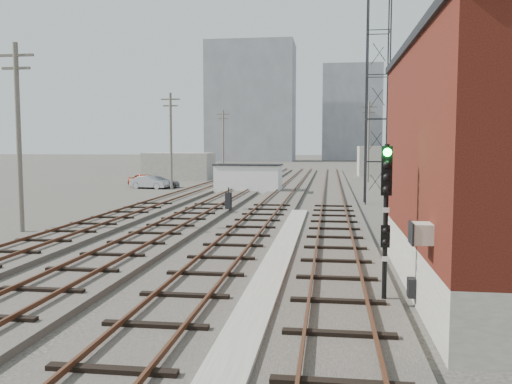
% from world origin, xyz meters
% --- Properties ---
extents(ground, '(320.00, 320.00, 0.00)m').
position_xyz_m(ground, '(0.00, 60.00, 0.00)').
color(ground, '#282621').
rests_on(ground, ground).
extents(track_right, '(3.20, 90.00, 0.39)m').
position_xyz_m(track_right, '(2.50, 39.00, 0.11)').
color(track_right, '#332D28').
rests_on(track_right, ground).
extents(track_mid_right, '(3.20, 90.00, 0.39)m').
position_xyz_m(track_mid_right, '(-1.50, 39.00, 0.11)').
color(track_mid_right, '#332D28').
rests_on(track_mid_right, ground).
extents(track_mid_left, '(3.20, 90.00, 0.39)m').
position_xyz_m(track_mid_left, '(-5.50, 39.00, 0.11)').
color(track_mid_left, '#332D28').
rests_on(track_mid_left, ground).
extents(track_left, '(3.20, 90.00, 0.39)m').
position_xyz_m(track_left, '(-9.50, 39.00, 0.11)').
color(track_left, '#332D28').
rests_on(track_left, ground).
extents(platform_curb, '(0.90, 28.00, 0.26)m').
position_xyz_m(platform_curb, '(0.50, 14.00, 0.13)').
color(platform_curb, gray).
rests_on(platform_curb, ground).
extents(lattice_tower, '(1.60, 1.60, 15.00)m').
position_xyz_m(lattice_tower, '(5.50, 35.00, 7.50)').
color(lattice_tower, black).
rests_on(lattice_tower, ground).
extents(utility_pole_left_a, '(1.80, 0.24, 9.00)m').
position_xyz_m(utility_pole_left_a, '(-12.50, 20.00, 4.80)').
color(utility_pole_left_a, '#595147').
rests_on(utility_pole_left_a, ground).
extents(utility_pole_left_b, '(1.80, 0.24, 9.00)m').
position_xyz_m(utility_pole_left_b, '(-12.50, 45.00, 4.80)').
color(utility_pole_left_b, '#595147').
rests_on(utility_pole_left_b, ground).
extents(utility_pole_left_c, '(1.80, 0.24, 9.00)m').
position_xyz_m(utility_pole_left_c, '(-12.50, 70.00, 4.80)').
color(utility_pole_left_c, '#595147').
rests_on(utility_pole_left_c, ground).
extents(utility_pole_right_a, '(1.80, 0.24, 9.00)m').
position_xyz_m(utility_pole_right_a, '(6.50, 28.00, 4.80)').
color(utility_pole_right_a, '#595147').
rests_on(utility_pole_right_a, ground).
extents(utility_pole_right_b, '(1.80, 0.24, 9.00)m').
position_xyz_m(utility_pole_right_b, '(6.50, 58.00, 4.80)').
color(utility_pole_right_b, '#595147').
rests_on(utility_pole_right_b, ground).
extents(apartment_left, '(22.00, 14.00, 30.00)m').
position_xyz_m(apartment_left, '(-18.00, 135.00, 15.00)').
color(apartment_left, gray).
rests_on(apartment_left, ground).
extents(apartment_right, '(16.00, 12.00, 26.00)m').
position_xyz_m(apartment_right, '(8.00, 150.00, 13.00)').
color(apartment_right, gray).
rests_on(apartment_right, ground).
extents(shed_left, '(8.00, 5.00, 3.20)m').
position_xyz_m(shed_left, '(-16.00, 60.00, 1.60)').
color(shed_left, gray).
rests_on(shed_left, ground).
extents(shed_right, '(6.00, 6.00, 4.00)m').
position_xyz_m(shed_right, '(9.00, 70.00, 2.00)').
color(shed_right, gray).
rests_on(shed_right, ground).
extents(signal_mast, '(0.40, 0.42, 4.22)m').
position_xyz_m(signal_mast, '(3.70, 9.91, 2.50)').
color(signal_mast, gray).
rests_on(signal_mast, ground).
extents(switch_stand, '(0.39, 0.39, 1.45)m').
position_xyz_m(switch_stand, '(-3.98, 28.78, 0.68)').
color(switch_stand, black).
rests_on(switch_stand, ground).
extents(site_trailer, '(6.05, 2.89, 2.49)m').
position_xyz_m(site_trailer, '(-4.93, 43.19, 1.26)').
color(site_trailer, white).
rests_on(site_trailer, ground).
extents(car_red, '(4.28, 3.13, 1.36)m').
position_xyz_m(car_red, '(-15.71, 47.16, 0.68)').
color(car_red, '#98260D').
rests_on(car_red, ground).
extents(car_silver, '(3.90, 1.92, 1.23)m').
position_xyz_m(car_silver, '(-14.85, 45.63, 0.62)').
color(car_silver, '#A0A2A8').
rests_on(car_silver, ground).
extents(car_grey, '(4.42, 2.92, 1.19)m').
position_xyz_m(car_grey, '(-14.24, 46.50, 0.59)').
color(car_grey, gray).
rests_on(car_grey, ground).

